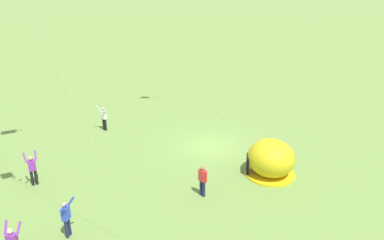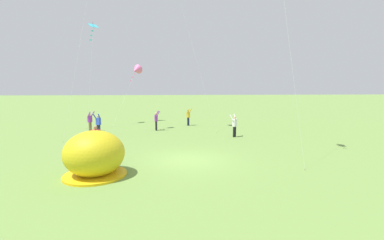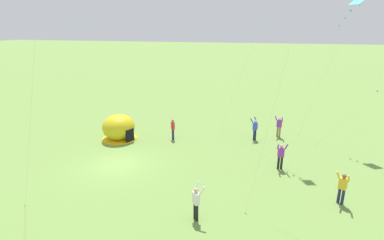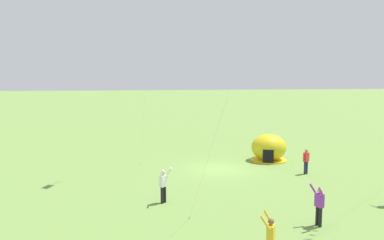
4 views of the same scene
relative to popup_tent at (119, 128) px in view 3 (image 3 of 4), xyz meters
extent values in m
plane|color=olive|center=(4.46, 2.12, -1.00)|extent=(300.00, 300.00, 0.00)
ellipsoid|color=gold|center=(0.00, -0.01, 0.05)|extent=(2.70, 2.60, 2.10)
cylinder|color=yellow|center=(0.00, -0.01, -0.95)|extent=(2.81, 2.81, 0.10)
cube|color=black|center=(0.46, 1.18, -0.45)|extent=(0.79, 0.41, 1.10)
cylinder|color=#8C7251|center=(-3.70, 12.86, -0.56)|extent=(0.15, 0.15, 0.88)
cylinder|color=#8C7251|center=(-3.78, 12.67, -0.56)|extent=(0.15, 0.15, 0.88)
cube|color=purple|center=(-3.74, 12.77, 0.18)|extent=(0.37, 0.44, 0.60)
sphere|color=beige|center=(-3.74, 12.77, 0.61)|extent=(0.22, 0.22, 0.22)
cylinder|color=purple|center=(-3.50, 12.95, 0.65)|extent=(0.39, 0.18, 0.50)
cylinder|color=purple|center=(-3.71, 12.46, 0.65)|extent=(0.37, 0.28, 0.50)
cylinder|color=#1E2347|center=(-2.42, 10.80, -0.56)|extent=(0.15, 0.15, 0.88)
cylinder|color=#1E2347|center=(-2.59, 10.89, -0.56)|extent=(0.15, 0.15, 0.88)
cube|color=blue|center=(-2.50, 10.85, 0.18)|extent=(0.45, 0.40, 0.60)
sphere|color=tan|center=(-2.50, 10.85, 0.61)|extent=(0.22, 0.22, 0.22)
cylinder|color=blue|center=(-2.35, 10.58, 0.65)|extent=(0.21, 0.39, 0.50)
cylinder|color=blue|center=(-2.81, 10.85, 0.65)|extent=(0.31, 0.35, 0.50)
cylinder|color=black|center=(2.35, 12.82, -0.56)|extent=(0.15, 0.15, 0.88)
cylinder|color=black|center=(2.40, 12.62, -0.56)|extent=(0.15, 0.15, 0.88)
cube|color=purple|center=(2.38, 12.72, 0.18)|extent=(0.32, 0.42, 0.60)
sphere|color=tan|center=(2.38, 12.72, 0.61)|extent=(0.22, 0.22, 0.22)
cylinder|color=purple|center=(2.46, 13.01, 0.65)|extent=(0.38, 0.23, 0.50)
cylinder|color=purple|center=(2.58, 12.49, 0.65)|extent=(0.38, 0.11, 0.50)
cylinder|color=black|center=(8.85, 8.57, -0.56)|extent=(0.15, 0.15, 0.88)
cylinder|color=black|center=(9.01, 8.70, -0.56)|extent=(0.15, 0.15, 0.88)
cube|color=white|center=(8.93, 8.64, 0.18)|extent=(0.45, 0.43, 0.60)
sphere|color=tan|center=(8.93, 8.64, 0.61)|extent=(0.22, 0.22, 0.22)
cylinder|color=white|center=(8.63, 8.58, 0.65)|extent=(0.35, 0.32, 0.50)
cylinder|color=white|center=(9.04, 8.92, 0.65)|extent=(0.27, 0.37, 0.50)
cylinder|color=#1E2347|center=(-0.96, 4.36, -0.56)|extent=(0.15, 0.15, 0.88)
cylinder|color=#1E2347|center=(-1.13, 4.26, -0.56)|extent=(0.15, 0.15, 0.88)
cube|color=red|center=(-1.04, 4.31, 0.18)|extent=(0.45, 0.40, 0.60)
sphere|color=#9E7051|center=(-1.04, 4.31, 0.61)|extent=(0.22, 0.22, 0.22)
cylinder|color=red|center=(-0.83, 4.44, 0.18)|extent=(0.09, 0.09, 0.58)
cylinder|color=red|center=(-1.26, 4.18, 0.18)|extent=(0.09, 0.09, 0.58)
cylinder|color=#1E2347|center=(5.79, 15.80, -0.56)|extent=(0.15, 0.15, 0.88)
cylinder|color=#1E2347|center=(5.68, 15.63, -0.56)|extent=(0.15, 0.15, 0.88)
cube|color=gold|center=(5.73, 15.71, 0.18)|extent=(0.40, 0.45, 0.60)
sphere|color=brown|center=(5.73, 15.71, 0.61)|extent=(0.22, 0.22, 0.22)
cylinder|color=gold|center=(6.00, 15.86, 0.65)|extent=(0.38, 0.23, 0.50)
cylinder|color=gold|center=(5.72, 15.41, 0.65)|extent=(0.34, 0.32, 0.50)
cylinder|color=silver|center=(6.08, 12.22, 5.95)|extent=(3.63, 2.55, 13.89)
cylinder|color=brown|center=(7.89, 10.95, -0.97)|extent=(0.03, 0.03, 0.06)
cylinder|color=silver|center=(-1.19, 17.54, 2.09)|extent=(2.18, 4.14, 6.17)
cylinder|color=brown|center=(-2.28, 15.48, -0.97)|extent=(0.03, 0.03, 0.06)
cube|color=pink|center=(-0.65, 18.57, 3.91)|extent=(0.21, 0.13, 0.12)
cylinder|color=silver|center=(-4.38, 15.93, 4.32)|extent=(0.29, 2.94, 10.63)
cylinder|color=brown|center=(-4.52, 14.46, -0.97)|extent=(0.03, 0.03, 0.06)
cube|color=#33B7D1|center=(-4.24, 17.39, 9.64)|extent=(1.16, 1.14, 0.47)
cylinder|color=#332314|center=(-4.24, 17.39, 9.65)|extent=(0.06, 0.39, 0.63)
cube|color=#33B7D1|center=(-4.27, 17.03, 9.02)|extent=(0.21, 0.11, 0.12)
cube|color=#33B7D1|center=(-4.30, 16.72, 8.50)|extent=(0.20, 0.07, 0.12)
cube|color=#33B7D1|center=(-4.33, 16.42, 7.98)|extent=(0.21, 0.08, 0.12)
cylinder|color=silver|center=(9.39, 1.20, 6.73)|extent=(1.26, 2.97, 15.45)
cylinder|color=brown|center=(10.02, -0.28, -0.97)|extent=(0.03, 0.03, 0.06)
cylinder|color=silver|center=(-3.53, 10.14, 6.40)|extent=(1.66, 4.56, 14.79)
cylinder|color=brown|center=(-4.35, 7.86, -0.97)|extent=(0.03, 0.03, 0.06)
camera|label=1|loc=(-16.71, 9.20, 9.80)|focal=35.00mm
camera|label=2|loc=(3.21, -11.80, 2.98)|focal=24.00mm
camera|label=3|loc=(20.99, 11.49, 8.01)|focal=28.00mm
camera|label=4|loc=(10.33, 27.57, 5.61)|focal=35.00mm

